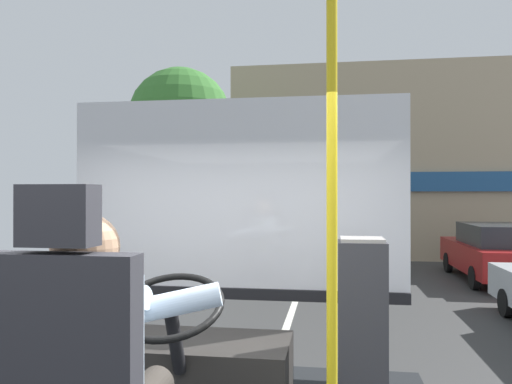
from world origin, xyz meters
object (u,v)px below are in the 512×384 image
(handrail_pole, at_px, (332,245))
(steering_console, at_px, (194,371))
(fare_box, at_px, (362,328))
(parked_car_red, at_px, (496,252))
(bus_driver, at_px, (93,358))

(handrail_pole, bearing_deg, steering_console, 136.59)
(fare_box, distance_m, parked_car_red, 10.54)
(fare_box, bearing_deg, handrail_pole, -101.78)
(handrail_pole, distance_m, fare_box, 0.97)
(handrail_pole, xyz_separation_m, fare_box, (0.16, 0.79, -0.54))
(steering_console, distance_m, handrail_pole, 1.35)
(steering_console, height_order, parked_car_red, steering_console)
(steering_console, distance_m, parked_car_red, 10.95)
(handrail_pole, relative_size, parked_car_red, 0.52)
(bus_driver, xyz_separation_m, parked_car_red, (4.68, 11.11, -0.84))
(bus_driver, distance_m, fare_box, 1.60)
(bus_driver, relative_size, steering_console, 0.72)
(fare_box, relative_size, parked_car_red, 0.25)
(steering_console, relative_size, handrail_pole, 0.53)
(handrail_pole, bearing_deg, parked_car_red, 69.90)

